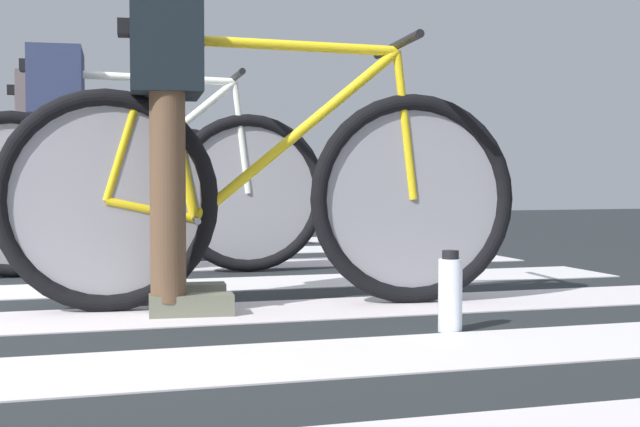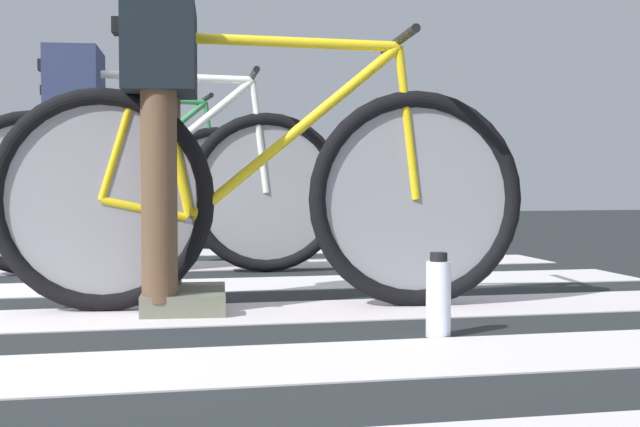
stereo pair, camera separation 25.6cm
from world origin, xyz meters
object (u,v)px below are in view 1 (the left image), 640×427
(bicycle_3_of_3, at_px, (95,185))
(bicycle_1_of_3, at_px, (264,192))
(bicycle_2_of_3, at_px, (132,187))
(cyclist_3_of_3, at_px, (37,137))
(water_bottle, at_px, (450,293))
(cyclist_1_of_3, at_px, (168,116))
(cyclist_2_of_3, at_px, (58,130))

(bicycle_3_of_3, bearing_deg, bicycle_1_of_3, -82.14)
(bicycle_1_of_3, bearing_deg, bicycle_2_of_3, 111.55)
(bicycle_1_of_3, bearing_deg, cyclist_3_of_3, 112.96)
(water_bottle, bearing_deg, bicycle_2_of_3, 112.48)
(bicycle_1_of_3, bearing_deg, bicycle_3_of_3, 105.82)
(cyclist_1_of_3, relative_size, cyclist_2_of_3, 0.99)
(bicycle_1_of_3, height_order, cyclist_1_of_3, cyclist_1_of_3)
(bicycle_1_of_3, height_order, water_bottle, bicycle_1_of_3)
(cyclist_1_of_3, relative_size, cyclist_3_of_3, 0.97)
(cyclist_2_of_3, bearing_deg, bicycle_3_of_3, 84.33)
(bicycle_2_of_3, distance_m, water_bottle, 1.90)
(bicycle_1_of_3, xyz_separation_m, bicycle_2_of_3, (-0.32, 1.14, 0.00))
(cyclist_1_of_3, bearing_deg, bicycle_3_of_3, 98.50)
(cyclist_2_of_3, height_order, cyclist_3_of_3, cyclist_3_of_3)
(bicycle_2_of_3, height_order, water_bottle, bicycle_2_of_3)
(bicycle_3_of_3, height_order, water_bottle, bicycle_3_of_3)
(bicycle_2_of_3, relative_size, cyclist_2_of_3, 1.77)
(bicycle_2_of_3, distance_m, cyclist_2_of_3, 0.40)
(cyclist_1_of_3, bearing_deg, bicycle_1_of_3, -0.00)
(bicycle_2_of_3, distance_m, bicycle_3_of_3, 1.24)
(bicycle_2_of_3, bearing_deg, cyclist_1_of_3, -85.08)
(cyclist_2_of_3, xyz_separation_m, cyclist_3_of_3, (-0.10, 1.20, 0.02))
(bicycle_2_of_3, bearing_deg, cyclist_3_of_3, 112.73)
(cyclist_1_of_3, height_order, cyclist_3_of_3, cyclist_3_of_3)
(cyclist_2_of_3, distance_m, water_bottle, 2.10)
(cyclist_3_of_3, height_order, water_bottle, cyclist_3_of_3)
(cyclist_3_of_3, bearing_deg, bicycle_1_of_3, -74.99)
(bicycle_1_of_3, xyz_separation_m, cyclist_3_of_3, (-0.73, 2.36, 0.26))
(bicycle_2_of_3, xyz_separation_m, cyclist_3_of_3, (-0.41, 1.22, 0.26))
(cyclist_1_of_3, distance_m, bicycle_2_of_3, 1.14)
(water_bottle, bearing_deg, cyclist_1_of_3, 138.51)
(cyclist_3_of_3, bearing_deg, bicycle_2_of_3, -73.69)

